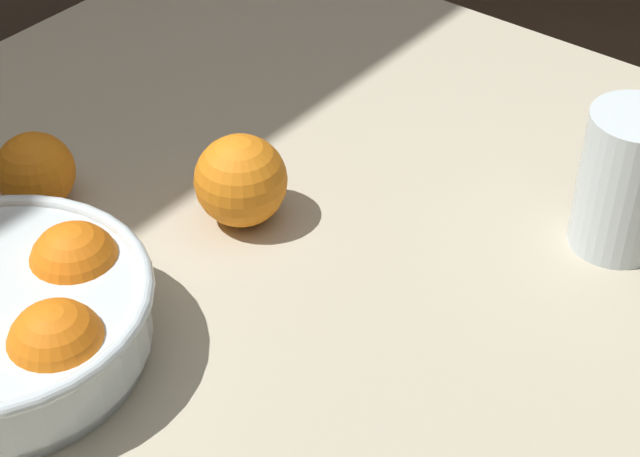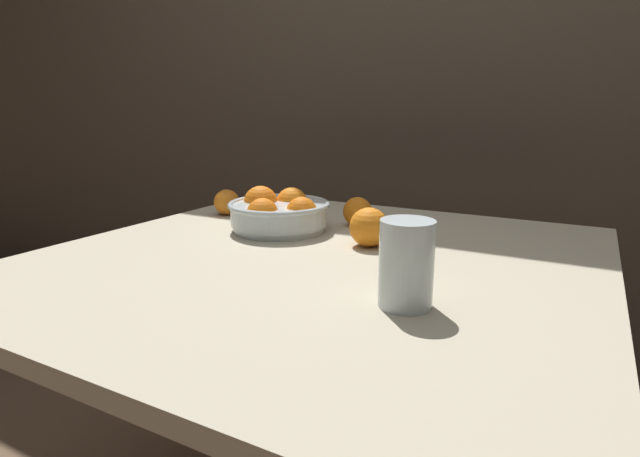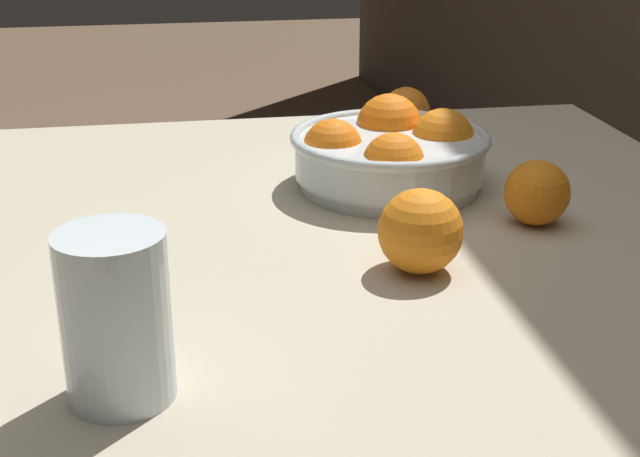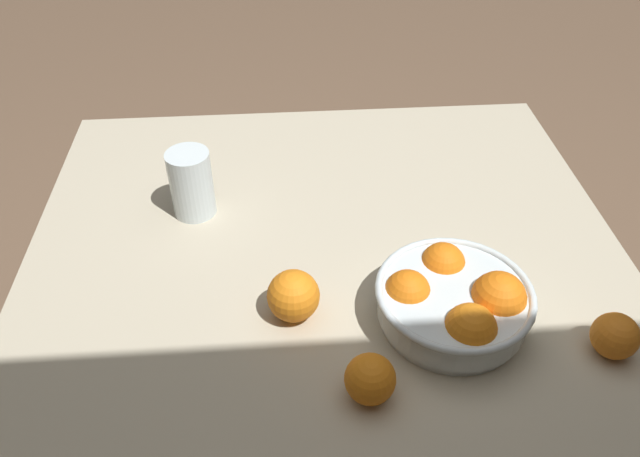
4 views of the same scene
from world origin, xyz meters
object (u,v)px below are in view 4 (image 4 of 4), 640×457
fruit_bowl (455,301)px  juice_glass (192,187)px  orange_loose_aside (615,336)px  orange_loose_front (293,296)px  orange_loose_near_bowl (370,379)px

fruit_bowl → juice_glass: 0.52m
orange_loose_aside → orange_loose_front: bearing=-13.2°
juice_glass → orange_loose_aside: size_ratio=1.87×
fruit_bowl → orange_loose_near_bowl: size_ratio=3.37×
orange_loose_aside → orange_loose_near_bowl: bearing=7.6°
orange_loose_near_bowl → orange_loose_front: 0.19m
juice_glass → orange_loose_front: size_ratio=1.57×
juice_glass → orange_loose_near_bowl: 0.51m
juice_glass → orange_loose_front: juice_glass is taller
juice_glass → orange_loose_front: (-0.17, 0.27, -0.02)m
orange_loose_front → fruit_bowl: bearing=172.7°
orange_loose_near_bowl → juice_glass: bearing=-57.8°
juice_glass → orange_loose_aside: juice_glass is taller
fruit_bowl → orange_loose_aside: (-0.22, 0.08, -0.01)m
juice_glass → orange_loose_near_bowl: bearing=122.2°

